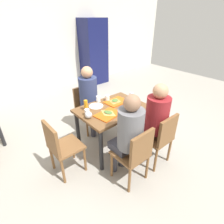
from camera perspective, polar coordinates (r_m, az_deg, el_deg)
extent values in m
cube|color=#9E998E|center=(3.18, 0.00, -10.74)|extent=(10.00, 10.00, 0.02)
cube|color=silver|center=(5.33, -24.60, 20.06)|extent=(10.00, 0.10, 2.80)
cube|color=brown|center=(2.77, 0.00, 0.98)|extent=(1.05, 0.73, 0.04)
cylinder|color=black|center=(2.54, -3.51, -12.23)|extent=(0.06, 0.06, 0.70)
cylinder|color=black|center=(3.07, 10.39, -4.55)|extent=(0.06, 0.06, 0.70)
cylinder|color=black|center=(2.96, -10.81, -6.03)|extent=(0.06, 0.06, 0.70)
cylinder|color=black|center=(3.42, 2.55, -0.25)|extent=(0.06, 0.06, 0.70)
cube|color=brown|center=(2.39, 5.80, -13.04)|extent=(0.40, 0.40, 0.03)
cube|color=brown|center=(2.17, 9.55, -11.17)|extent=(0.38, 0.04, 0.40)
cylinder|color=brown|center=(2.55, -0.10, -16.53)|extent=(0.04, 0.04, 0.42)
cylinder|color=brown|center=(2.72, 5.50, -13.10)|extent=(0.04, 0.04, 0.42)
cylinder|color=brown|center=(2.39, 5.58, -20.91)|extent=(0.04, 0.04, 0.42)
cylinder|color=brown|center=(2.57, 11.14, -16.82)|extent=(0.04, 0.04, 0.42)
cube|color=brown|center=(2.72, 13.59, -7.89)|extent=(0.40, 0.40, 0.03)
cube|color=brown|center=(2.52, 17.41, -5.75)|extent=(0.38, 0.04, 0.40)
cylinder|color=brown|center=(2.83, 8.15, -11.40)|extent=(0.04, 0.04, 0.42)
cylinder|color=brown|center=(3.04, 12.51, -8.51)|extent=(0.04, 0.04, 0.42)
cylinder|color=brown|center=(2.68, 13.72, -14.81)|extent=(0.04, 0.04, 0.42)
cylinder|color=brown|center=(2.90, 17.85, -11.45)|extent=(0.04, 0.04, 0.42)
cube|color=brown|center=(3.38, -7.38, 0.68)|extent=(0.40, 0.40, 0.03)
cube|color=brown|center=(3.42, -9.31, 4.94)|extent=(0.38, 0.04, 0.40)
cylinder|color=brown|center=(3.45, -3.23, -2.72)|extent=(0.04, 0.04, 0.42)
cylinder|color=brown|center=(3.29, -7.92, -4.74)|extent=(0.04, 0.04, 0.42)
cylinder|color=brown|center=(3.69, -6.46, -0.57)|extent=(0.04, 0.04, 0.42)
cylinder|color=brown|center=(3.54, -10.97, -2.35)|extent=(0.04, 0.04, 0.42)
cube|color=brown|center=(2.56, -14.36, -10.58)|extent=(0.40, 0.40, 0.03)
cube|color=brown|center=(2.38, -18.82, -8.22)|extent=(0.04, 0.38, 0.40)
cylinder|color=brown|center=(2.88, -12.39, -10.97)|extent=(0.04, 0.04, 0.42)
cylinder|color=brown|center=(2.65, -8.64, -14.74)|extent=(0.04, 0.04, 0.42)
cylinder|color=brown|center=(2.79, -18.61, -13.62)|extent=(0.04, 0.04, 0.42)
cylinder|color=brown|center=(2.55, -15.36, -17.87)|extent=(0.04, 0.04, 0.42)
cylinder|color=#383842|center=(2.61, 0.56, -14.66)|extent=(0.10, 0.10, 0.45)
cylinder|color=#383842|center=(2.69, 3.20, -13.10)|extent=(0.10, 0.10, 0.45)
cube|color=#383842|center=(2.42, 3.63, -10.36)|extent=(0.32, 0.28, 0.10)
cylinder|color=slate|center=(2.17, 5.91, -5.44)|extent=(0.32, 0.32, 0.52)
sphere|color=#8C664C|center=(1.99, 6.42, 2.86)|extent=(0.20, 0.20, 0.20)
cylinder|color=#383842|center=(2.90, 8.50, -9.82)|extent=(0.10, 0.10, 0.45)
cylinder|color=#383842|center=(3.00, 10.56, -8.50)|extent=(0.10, 0.10, 0.45)
cube|color=#383842|center=(2.74, 11.60, -5.61)|extent=(0.32, 0.28, 0.10)
cylinder|color=maroon|center=(2.52, 14.22, -0.87)|extent=(0.32, 0.32, 0.52)
sphere|color=tan|center=(2.37, 15.24, 6.45)|extent=(0.20, 0.20, 0.20)
cylinder|color=#383842|center=(3.36, -3.82, -3.44)|extent=(0.10, 0.10, 0.45)
cylinder|color=#383842|center=(3.28, -6.05, -4.41)|extent=(0.10, 0.10, 0.45)
cube|color=#383842|center=(3.25, -6.17, 0.85)|extent=(0.32, 0.28, 0.10)
cylinder|color=navy|center=(3.20, -7.61, 6.45)|extent=(0.32, 0.32, 0.52)
sphere|color=tan|center=(3.08, -8.04, 12.45)|extent=(0.20, 0.20, 0.20)
cube|color=#D85914|center=(2.56, -1.24, -0.77)|extent=(0.39, 0.31, 0.02)
cube|color=#D85914|center=(2.93, 1.32, 3.35)|extent=(0.37, 0.28, 0.02)
cylinder|color=white|center=(2.81, -5.12, 1.90)|extent=(0.22, 0.22, 0.01)
cylinder|color=white|center=(2.72, 5.28, 0.91)|extent=(0.22, 0.22, 0.01)
pyramid|color=tan|center=(2.58, -1.23, -0.22)|extent=(0.16, 0.22, 0.01)
ellipsoid|color=#4C7233|center=(2.57, -1.23, -0.02)|extent=(0.12, 0.15, 0.01)
pyramid|color=#C68C47|center=(2.93, 0.96, 3.60)|extent=(0.23, 0.23, 0.01)
ellipsoid|color=#4C7233|center=(2.92, 0.97, 3.77)|extent=(0.16, 0.16, 0.01)
cylinder|color=white|center=(2.94, -4.36, 4.22)|extent=(0.07, 0.07, 0.10)
cylinder|color=white|center=(2.55, 5.01, 0.02)|extent=(0.07, 0.07, 0.10)
cylinder|color=white|center=(2.55, -7.96, -0.10)|extent=(0.07, 0.07, 0.10)
cylinder|color=white|center=(2.96, -1.47, 4.47)|extent=(0.07, 0.07, 0.10)
cylinder|color=#B7BCC6|center=(3.02, 6.22, 5.07)|extent=(0.07, 0.07, 0.12)
cylinder|color=orange|center=(2.69, -8.34, 2.16)|extent=(0.06, 0.06, 0.16)
sphere|color=silver|center=(2.49, -7.52, -0.93)|extent=(0.10, 0.10, 0.10)
cube|color=#14194C|center=(5.83, -5.92, 18.45)|extent=(0.70, 0.60, 1.90)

